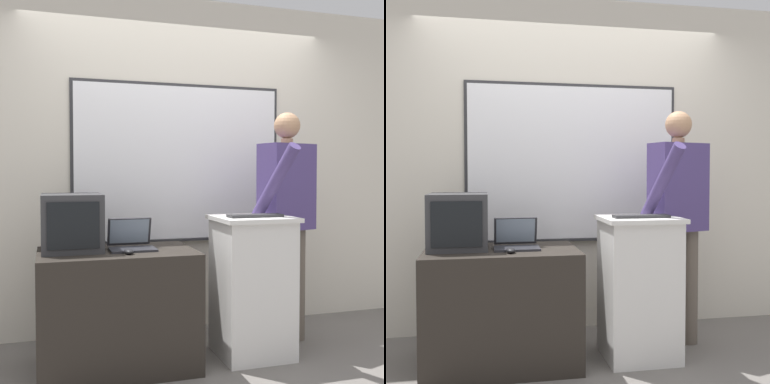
% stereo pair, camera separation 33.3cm
% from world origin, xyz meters
% --- Properties ---
extents(ground_plane, '(30.00, 30.00, 0.00)m').
position_xyz_m(ground_plane, '(0.00, 0.00, 0.00)').
color(ground_plane, slate).
extents(back_wall, '(6.40, 0.17, 2.72)m').
position_xyz_m(back_wall, '(-0.00, 1.11, 1.36)').
color(back_wall, beige).
rests_on(back_wall, ground_plane).
extents(lectern_podium, '(0.53, 0.51, 0.98)m').
position_xyz_m(lectern_podium, '(0.33, 0.33, 0.49)').
color(lectern_podium, silver).
rests_on(lectern_podium, ground_plane).
extents(side_desk, '(1.01, 0.65, 0.78)m').
position_xyz_m(side_desk, '(-0.61, 0.38, 0.39)').
color(side_desk, '#28231E').
rests_on(side_desk, ground_plane).
extents(person_presenter, '(0.59, 0.64, 1.74)m').
position_xyz_m(person_presenter, '(0.69, 0.49, 1.01)').
color(person_presenter, brown).
rests_on(person_presenter, ground_plane).
extents(laptop, '(0.30, 0.29, 0.20)m').
position_xyz_m(laptop, '(-0.51, 0.41, 0.83)').
color(laptop, '#28282D').
rests_on(laptop, side_desk).
extents(wireless_keyboard, '(0.38, 0.11, 0.02)m').
position_xyz_m(wireless_keyboard, '(0.33, 0.26, 0.99)').
color(wireless_keyboard, '#2D2D30').
rests_on(wireless_keyboard, lectern_podium).
extents(computer_mouse_by_laptop, '(0.06, 0.10, 0.03)m').
position_xyz_m(computer_mouse_by_laptop, '(-0.56, 0.21, 0.79)').
color(computer_mouse_by_laptop, black).
rests_on(computer_mouse_by_laptop, side_desk).
extents(crt_monitor, '(0.38, 0.44, 0.37)m').
position_xyz_m(crt_monitor, '(-0.89, 0.46, 0.96)').
color(crt_monitor, '#333335').
rests_on(crt_monitor, side_desk).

